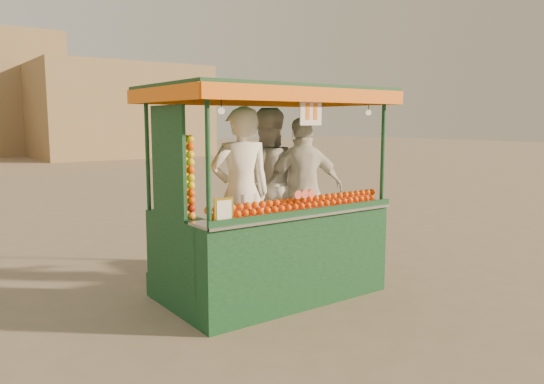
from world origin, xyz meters
TOP-DOWN VIEW (x-y plane):
  - ground at (0.00, 0.00)m, footprint 90.00×90.00m
  - building_right at (7.00, 24.00)m, footprint 9.00×6.00m
  - juice_cart at (-0.10, -0.23)m, footprint 2.58×1.67m
  - vendor_left at (-0.42, -0.16)m, footprint 0.77×0.60m
  - vendor_middle at (0.25, 0.32)m, footprint 1.12×1.01m
  - vendor_right at (0.56, -0.04)m, footprint 1.11×0.71m

SIDE VIEW (x-z plane):
  - ground at x=0.00m, z-range 0.00..0.00m
  - juice_cart at x=-0.10m, z-range -0.41..1.93m
  - vendor_right at x=0.56m, z-range 0.27..2.03m
  - vendor_left at x=-0.42m, z-range 0.27..2.13m
  - vendor_middle at x=0.25m, z-range 0.27..2.14m
  - building_right at x=7.00m, z-range 0.00..5.00m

